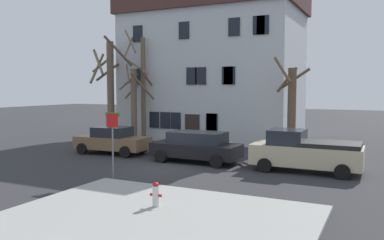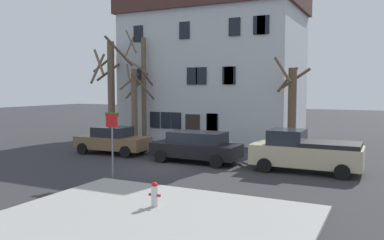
# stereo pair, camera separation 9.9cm
# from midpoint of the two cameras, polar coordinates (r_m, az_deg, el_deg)

# --- Properties ---
(ground_plane) EXTENTS (120.00, 120.00, 0.00)m
(ground_plane) POSITION_cam_midpoint_polar(r_m,az_deg,el_deg) (20.09, -3.61, -6.80)
(ground_plane) COLOR #2D2D30
(sidewalk_slab) EXTENTS (9.30, 7.47, 0.12)m
(sidewalk_slab) POSITION_cam_midpoint_polar(r_m,az_deg,el_deg) (12.18, -5.83, -14.14)
(sidewalk_slab) COLOR #999993
(sidewalk_slab) RESTS_ON ground_plane
(building_main) EXTENTS (13.55, 8.26, 11.33)m
(building_main) POSITION_cam_midpoint_polar(r_m,az_deg,el_deg) (31.87, 3.19, 7.78)
(building_main) COLOR silver
(building_main) RESTS_ON ground_plane
(tree_bare_near) EXTENTS (2.94, 2.84, 7.65)m
(tree_bare_near) POSITION_cam_midpoint_polar(r_m,az_deg,el_deg) (30.51, -11.49, 4.70)
(tree_bare_near) COLOR brown
(tree_bare_near) RESTS_ON ground_plane
(tree_bare_mid) EXTENTS (2.47, 2.47, 5.45)m
(tree_bare_mid) POSITION_cam_midpoint_polar(r_m,az_deg,el_deg) (29.03, -8.00, 2.56)
(tree_bare_mid) COLOR brown
(tree_bare_mid) RESTS_ON ground_plane
(tree_bare_far) EXTENTS (2.58, 2.44, 8.24)m
(tree_bare_far) POSITION_cam_midpoint_polar(r_m,az_deg,el_deg) (29.70, -7.03, 4.95)
(tree_bare_far) COLOR brown
(tree_bare_far) RESTS_ON ground_plane
(tree_bare_end) EXTENTS (2.06, 2.14, 5.84)m
(tree_bare_end) POSITION_cam_midpoint_polar(r_m,az_deg,el_deg) (24.77, 14.13, 1.87)
(tree_bare_end) COLOR brown
(tree_bare_end) RESTS_ON ground_plane
(car_brown_sedan) EXTENTS (4.52, 2.27, 1.63)m
(car_brown_sedan) POSITION_cam_midpoint_polar(r_m,az_deg,el_deg) (24.59, -11.14, -2.84)
(car_brown_sedan) COLOR brown
(car_brown_sedan) RESTS_ON ground_plane
(car_black_wagon) EXTENTS (4.78, 2.18, 1.65)m
(car_black_wagon) POSITION_cam_midpoint_polar(r_m,az_deg,el_deg) (21.33, 0.76, -3.76)
(car_black_wagon) COLOR black
(car_black_wagon) RESTS_ON ground_plane
(pickup_truck_beige) EXTENTS (5.06, 2.31, 1.97)m
(pickup_truck_beige) POSITION_cam_midpoint_polar(r_m,az_deg,el_deg) (19.72, 15.95, -4.37)
(pickup_truck_beige) COLOR #C6B793
(pickup_truck_beige) RESTS_ON ground_plane
(fire_hydrant) EXTENTS (0.42, 0.22, 0.80)m
(fire_hydrant) POSITION_cam_midpoint_polar(r_m,az_deg,el_deg) (13.25, -5.14, -10.43)
(fire_hydrant) COLOR silver
(fire_hydrant) RESTS_ON sidewalk_slab
(street_sign_pole) EXTENTS (0.76, 0.07, 2.92)m
(street_sign_pole) POSITION_cam_midpoint_polar(r_m,az_deg,el_deg) (17.49, -11.16, -1.82)
(street_sign_pole) COLOR slate
(street_sign_pole) RESTS_ON ground_plane
(bicycle_leaning) EXTENTS (1.71, 0.46, 1.03)m
(bicycle_leaning) POSITION_cam_midpoint_polar(r_m,az_deg,el_deg) (28.43, -9.98, -2.74)
(bicycle_leaning) COLOR black
(bicycle_leaning) RESTS_ON ground_plane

